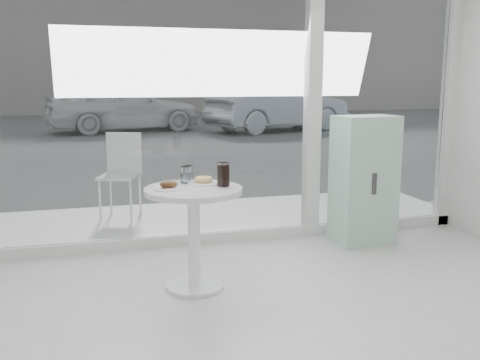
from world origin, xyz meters
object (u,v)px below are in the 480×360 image
object	(u,v)px
plate_donut	(204,181)
water_tumbler_b	(188,175)
plate_fritter	(169,186)
water_tumbler_a	(185,176)
main_table	(194,217)
car_white	(123,106)
cola_glass	(223,175)
mint_cabinet	(364,180)
patio_chair	(121,169)
car_silver	(279,107)

from	to	relation	value
plate_donut	water_tumbler_b	bearing A→B (deg)	127.37
plate_fritter	water_tumbler_a	xyz separation A→B (m)	(0.16, 0.22, 0.03)
main_table	car_white	distance (m)	13.08
plate_donut	cola_glass	distance (m)	0.19
car_white	plate_donut	size ratio (longest dim) A/B	18.86
water_tumbler_b	mint_cabinet	bearing A→B (deg)	14.87
patio_chair	car_white	bearing A→B (deg)	107.95
patio_chair	plate_donut	xyz separation A→B (m)	(0.50, -2.06, 0.21)
car_white	water_tumbler_a	size ratio (longest dim) A/B	36.50
mint_cabinet	plate_donut	distance (m)	1.79
car_white	plate_fritter	bearing A→B (deg)	166.12
car_white	car_silver	size ratio (longest dim) A/B	1.00
plate_donut	car_silver	bearing A→B (deg)	67.77
main_table	plate_donut	distance (m)	0.29
car_white	patio_chair	bearing A→B (deg)	164.55
mint_cabinet	patio_chair	distance (m)	2.63
main_table	car_white	world-z (taller)	car_white
car_white	cola_glass	size ratio (longest dim) A/B	25.84
mint_cabinet	car_silver	size ratio (longest dim) A/B	0.27
patio_chair	water_tumbler_b	size ratio (longest dim) A/B	7.30
main_table	cola_glass	distance (m)	0.38
patio_chair	car_silver	bearing A→B (deg)	82.94
mint_cabinet	water_tumbler_a	size ratio (longest dim) A/B	9.72
plate_donut	plate_fritter	bearing A→B (deg)	-153.63
water_tumbler_b	plate_fritter	bearing A→B (deg)	-125.40
patio_chair	cola_glass	xyz separation A→B (m)	(0.63, -2.18, 0.28)
plate_donut	car_white	bearing A→B (deg)	89.18
car_white	main_table	bearing A→B (deg)	166.89
mint_cabinet	cola_glass	bearing A→B (deg)	-160.13
main_table	patio_chair	distance (m)	2.23
car_silver	water_tumbler_b	size ratio (longest dim) A/B	36.17
main_table	water_tumbler_b	xyz separation A→B (m)	(0.01, 0.26, 0.28)
car_silver	plate_donut	xyz separation A→B (m)	(-4.85, -11.86, 0.03)
car_silver	plate_fritter	size ratio (longest dim) A/B	21.25
mint_cabinet	plate_fritter	world-z (taller)	mint_cabinet
patio_chair	cola_glass	bearing A→B (deg)	-52.44
car_silver	plate_fritter	xyz separation A→B (m)	(-5.13, -12.00, 0.04)
mint_cabinet	water_tumbler_b	bearing A→B (deg)	-170.09
patio_chair	water_tumbler_b	distance (m)	1.99
cola_glass	mint_cabinet	bearing A→B (deg)	24.83
car_white	water_tumbler_b	xyz separation A→B (m)	(-0.28, -12.82, 0.05)
main_table	car_silver	xyz separation A→B (m)	(4.95, 11.99, 0.21)
main_table	plate_donut	bearing A→B (deg)	51.46
car_white	water_tumbler_a	distance (m)	12.86
mint_cabinet	water_tumbler_a	distance (m)	1.89
main_table	plate_donut	world-z (taller)	plate_donut
mint_cabinet	car_white	bearing A→B (deg)	91.95
plate_donut	water_tumbler_a	xyz separation A→B (m)	(-0.13, 0.08, 0.03)
car_silver	mint_cabinet	bearing A→B (deg)	146.45
patio_chair	water_tumbler_b	bearing A→B (deg)	-56.56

